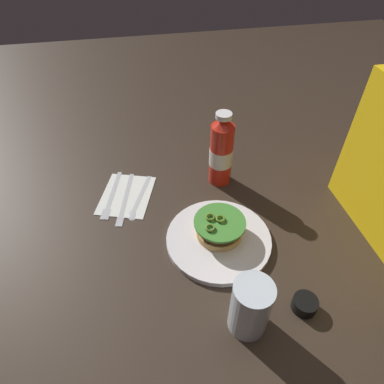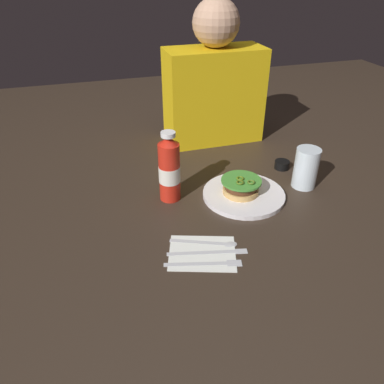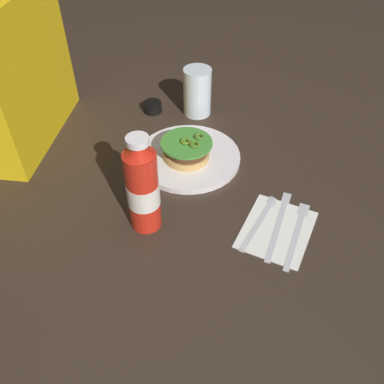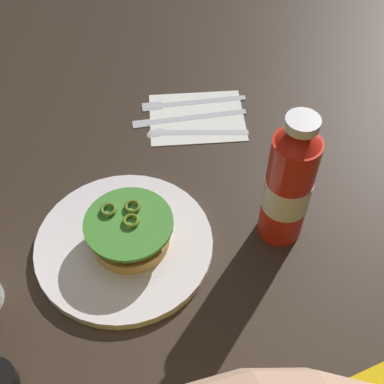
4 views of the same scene
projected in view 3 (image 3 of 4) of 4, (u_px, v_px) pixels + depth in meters
The scene contains 11 objects.
ground_plane at pixel (226, 153), 1.03m from camera, with size 3.00×3.00×0.00m, color #31251C.
dinner_plate at pixel (188, 157), 1.00m from camera, with size 0.25×0.25×0.01m, color white.
burger_sandwich at pixel (187, 149), 0.98m from camera, with size 0.12×0.12×0.05m.
ketchup_bottle at pixel (143, 188), 0.79m from camera, with size 0.06×0.06×0.22m.
water_glass at pixel (197, 92), 1.12m from camera, with size 0.08×0.08×0.13m, color silver.
condiment_cup at pixel (153, 107), 1.16m from camera, with size 0.05×0.05×0.03m, color black.
napkin at pixel (277, 229), 0.84m from camera, with size 0.17×0.13×0.00m, color white.
fork_utensil at pixel (298, 228), 0.84m from camera, with size 0.19×0.07×0.00m.
butter_knife at pixel (280, 219), 0.86m from camera, with size 0.20×0.06×0.00m.
spoon_utensil at pixel (264, 213), 0.87m from camera, with size 0.17×0.08×0.00m.
diner_person at pixel (0, 53), 0.93m from camera, with size 0.36×0.17×0.52m.
Camera 3 is at (-0.82, -0.02, 0.64)m, focal length 38.59 mm.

